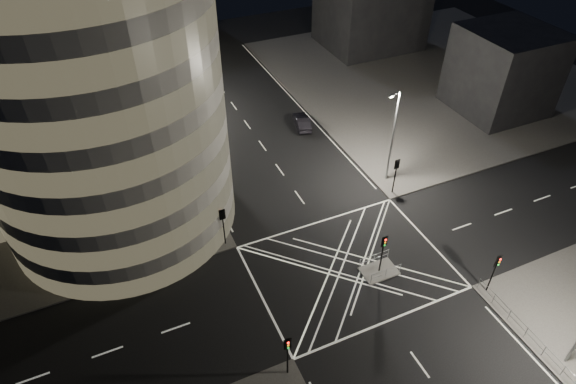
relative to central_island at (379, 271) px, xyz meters
name	(u,v)px	position (x,y,z in m)	size (l,w,h in m)	color
ground	(349,267)	(-2.00, 1.50, -0.07)	(120.00, 120.00, 0.00)	black
sidewalk_far_right	(432,74)	(27.00, 28.50, 0.00)	(42.00, 42.00, 0.15)	#474543
central_island	(379,271)	(0.00, 0.00, 0.00)	(3.00, 2.00, 0.15)	slate
office_tower_curved	(29,84)	(-22.74, 20.24, 12.58)	(30.00, 29.00, 27.20)	#9A9892
office_block_rear	(16,14)	(-24.00, 43.50, 11.07)	(24.00, 16.00, 22.00)	#9A9892
building_right_near	(503,71)	(28.00, 17.50, 5.08)	(10.00, 10.00, 10.00)	black
tree_a	(194,196)	(-12.50, 10.50, 4.51)	(3.93, 3.93, 6.71)	black
tree_b	(177,160)	(-12.50, 16.50, 4.28)	(4.04, 4.04, 6.54)	black
tree_c	(162,123)	(-12.50, 22.50, 4.96)	(4.39, 4.39, 7.43)	black
tree_d	(149,95)	(-12.50, 28.50, 5.31)	(5.07, 5.07, 8.16)	black
tree_e	(141,82)	(-12.50, 34.50, 4.10)	(3.62, 3.62, 6.13)	black
traffic_signal_fl	(223,220)	(-10.80, 8.30, 2.84)	(0.55, 0.22, 4.00)	black
traffic_signal_nl	(287,350)	(-10.80, -5.30, 2.84)	(0.55, 0.22, 4.00)	black
traffic_signal_fr	(396,170)	(6.80, 8.30, 2.84)	(0.55, 0.22, 4.00)	black
traffic_signal_nr	(496,267)	(6.80, -5.30, 2.84)	(0.55, 0.22, 4.00)	black
traffic_signal_island	(383,247)	(0.00, 0.00, 2.84)	(0.55, 0.22, 4.00)	black
street_lamp_left_near	(195,165)	(-11.44, 13.50, 5.47)	(1.25, 0.25, 10.00)	slate
street_lamp_left_far	(153,80)	(-11.44, 31.50, 5.47)	(1.25, 0.25, 10.00)	slate
street_lamp_right_far	(393,134)	(7.44, 10.50, 5.47)	(1.25, 0.25, 10.00)	slate
railing_near_right	(535,341)	(6.30, -10.65, 0.62)	(0.06, 11.70, 1.10)	slate
railing_island_south	(386,274)	(0.00, -0.90, 0.62)	(2.80, 0.06, 1.10)	slate
railing_island_north	(374,259)	(0.00, 0.90, 0.62)	(2.80, 0.06, 1.10)	slate
sedan	(302,122)	(3.83, 23.33, 0.65)	(1.54, 4.42, 1.46)	black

